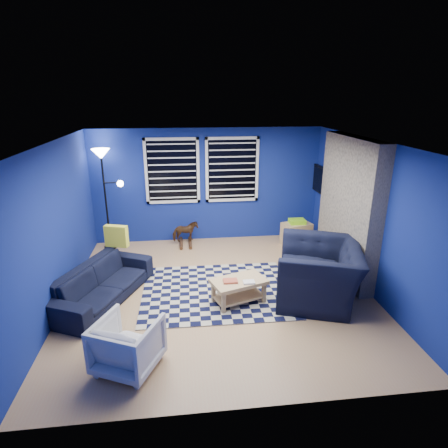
% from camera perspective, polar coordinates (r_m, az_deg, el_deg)
% --- Properties ---
extents(floor, '(5.00, 5.00, 0.00)m').
position_cam_1_polar(floor, '(6.44, -0.70, -10.32)').
color(floor, tan).
rests_on(floor, ground).
extents(ceiling, '(5.00, 5.00, 0.00)m').
position_cam_1_polar(ceiling, '(5.64, -0.80, 12.33)').
color(ceiling, white).
rests_on(ceiling, wall_back).
extents(wall_back, '(5.00, 0.00, 5.00)m').
position_cam_1_polar(wall_back, '(8.32, -2.58, 5.85)').
color(wall_back, navy).
rests_on(wall_back, floor).
extents(wall_left, '(0.00, 5.00, 5.00)m').
position_cam_1_polar(wall_left, '(6.20, -24.39, -0.67)').
color(wall_left, navy).
rests_on(wall_left, floor).
extents(wall_right, '(0.00, 5.00, 5.00)m').
position_cam_1_polar(wall_right, '(6.65, 21.20, 1.06)').
color(wall_right, navy).
rests_on(wall_right, floor).
extents(fireplace, '(0.65, 2.00, 2.50)m').
position_cam_1_polar(fireplace, '(7.03, 18.30, 1.88)').
color(fireplace, gray).
rests_on(fireplace, floor).
extents(window_left, '(1.17, 0.06, 1.42)m').
position_cam_1_polar(window_left, '(8.19, -7.89, 7.98)').
color(window_left, black).
rests_on(window_left, wall_back).
extents(window_right, '(1.17, 0.06, 1.42)m').
position_cam_1_polar(window_right, '(8.26, 1.25, 8.26)').
color(window_right, black).
rests_on(window_right, wall_back).
extents(tv, '(0.07, 1.00, 0.58)m').
position_cam_1_polar(tv, '(8.35, 14.78, 6.33)').
color(tv, black).
rests_on(tv, wall_right).
extents(rug, '(2.53, 2.04, 0.02)m').
position_cam_1_polar(rug, '(6.46, -1.09, -10.15)').
color(rug, black).
rests_on(rug, floor).
extents(sofa, '(2.14, 1.53, 0.58)m').
position_cam_1_polar(sofa, '(6.41, -18.11, -8.57)').
color(sofa, black).
rests_on(sofa, floor).
extents(armchair_big, '(1.75, 1.64, 0.93)m').
position_cam_1_polar(armchair_big, '(6.24, 14.23, -7.17)').
color(armchair_big, black).
rests_on(armchair_big, floor).
extents(armchair_bent, '(0.94, 0.95, 0.66)m').
position_cam_1_polar(armchair_bent, '(4.87, -14.45, -17.33)').
color(armchair_bent, gray).
rests_on(armchair_bent, floor).
extents(rocking_horse, '(0.37, 0.59, 0.46)m').
position_cam_1_polar(rocking_horse, '(8.27, -5.92, -1.18)').
color(rocking_horse, '#422415').
rests_on(rocking_horse, floor).
extents(coffee_table, '(0.96, 0.73, 0.42)m').
position_cam_1_polar(coffee_table, '(6.01, 2.24, -9.45)').
color(coffee_table, tan).
rests_on(coffee_table, rug).
extents(cabinet, '(0.69, 0.55, 0.59)m').
position_cam_1_polar(cabinet, '(8.40, 10.96, -1.43)').
color(cabinet, tan).
rests_on(cabinet, floor).
extents(floor_lamp, '(0.58, 0.36, 2.13)m').
position_cam_1_polar(floor_lamp, '(8.05, -17.89, 8.12)').
color(floor_lamp, black).
rests_on(floor_lamp, floor).
extents(throw_pillow, '(0.43, 0.24, 0.39)m').
position_cam_1_polar(throw_pillow, '(6.94, -16.08, -1.78)').
color(throw_pillow, yellow).
rests_on(throw_pillow, sofa).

